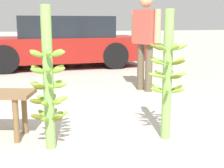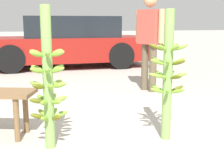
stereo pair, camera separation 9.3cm
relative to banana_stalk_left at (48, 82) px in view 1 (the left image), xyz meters
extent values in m
plane|color=#B2AA9E|center=(0.57, -0.33, -0.66)|extent=(80.00, 80.00, 0.00)
cylinder|color=#7AA851|center=(0.00, 0.00, 0.02)|extent=(0.10, 0.10, 1.37)
ellipsoid|color=#75A333|center=(0.10, 0.06, 0.27)|extent=(0.15, 0.11, 0.09)
ellipsoid|color=#75A333|center=(0.00, 0.11, 0.27)|extent=(0.05, 0.15, 0.09)
ellipsoid|color=#75A333|center=(-0.10, 0.06, 0.27)|extent=(0.15, 0.11, 0.09)
ellipsoid|color=#75A333|center=(-0.10, -0.06, 0.27)|extent=(0.15, 0.11, 0.09)
ellipsoid|color=#75A333|center=(0.00, -0.11, 0.27)|extent=(0.05, 0.15, 0.09)
ellipsoid|color=#75A333|center=(0.10, -0.06, 0.27)|extent=(0.15, 0.11, 0.09)
ellipsoid|color=#75A333|center=(-0.01, -0.11, 0.12)|extent=(0.06, 0.15, 0.09)
ellipsoid|color=#75A333|center=(0.09, -0.06, 0.12)|extent=(0.15, 0.12, 0.09)
ellipsoid|color=#75A333|center=(0.10, 0.05, 0.12)|extent=(0.15, 0.11, 0.09)
ellipsoid|color=#75A333|center=(0.01, 0.11, 0.12)|extent=(0.06, 0.15, 0.09)
ellipsoid|color=#75A333|center=(-0.09, 0.06, 0.12)|extent=(0.15, 0.12, 0.09)
ellipsoid|color=#75A333|center=(-0.10, -0.05, 0.12)|extent=(0.15, 0.11, 0.09)
ellipsoid|color=#75A333|center=(-0.10, 0.04, -0.03)|extent=(0.15, 0.10, 0.08)
ellipsoid|color=#545914|center=(-0.09, -0.07, -0.03)|extent=(0.15, 0.13, 0.08)
ellipsoid|color=#75A333|center=(0.01, -0.11, -0.03)|extent=(0.06, 0.15, 0.08)
ellipsoid|color=#75A333|center=(0.10, -0.04, -0.03)|extent=(0.15, 0.10, 0.08)
ellipsoid|color=#75A333|center=(0.09, 0.07, -0.03)|extent=(0.15, 0.13, 0.08)
ellipsoid|color=#75A333|center=(-0.01, 0.11, -0.03)|extent=(0.06, 0.15, 0.08)
ellipsoid|color=#75A333|center=(-0.05, -0.10, -0.18)|extent=(0.10, 0.15, 0.08)
ellipsoid|color=#75A333|center=(0.06, -0.09, -0.18)|extent=(0.12, 0.15, 0.08)
ellipsoid|color=#75A333|center=(0.11, 0.01, -0.18)|extent=(0.15, 0.06, 0.08)
ellipsoid|color=#75A333|center=(0.05, 0.10, -0.18)|extent=(0.10, 0.15, 0.08)
ellipsoid|color=#75A333|center=(-0.06, 0.09, -0.18)|extent=(0.12, 0.15, 0.08)
ellipsoid|color=#545914|center=(-0.11, -0.01, -0.18)|extent=(0.15, 0.06, 0.08)
ellipsoid|color=#75A333|center=(0.11, 0.00, -0.33)|extent=(0.15, 0.05, 0.09)
ellipsoid|color=#75A333|center=(0.05, 0.10, -0.33)|extent=(0.11, 0.15, 0.09)
ellipsoid|color=#75A333|center=(-0.06, 0.09, -0.33)|extent=(0.12, 0.15, 0.09)
ellipsoid|color=#545914|center=(-0.11, 0.00, -0.33)|extent=(0.15, 0.05, 0.09)
ellipsoid|color=#75A333|center=(-0.05, -0.10, -0.33)|extent=(0.11, 0.15, 0.09)
ellipsoid|color=#545914|center=(0.06, -0.09, -0.33)|extent=(0.12, 0.15, 0.09)
cylinder|color=#7AA851|center=(1.19, -0.07, 0.01)|extent=(0.10, 0.10, 1.34)
ellipsoid|color=#545914|center=(1.09, -0.02, 0.30)|extent=(0.16, 0.10, 0.09)
ellipsoid|color=#75A333|center=(1.10, -0.14, 0.30)|extent=(0.15, 0.13, 0.09)
ellipsoid|color=#75A333|center=(1.21, -0.19, 0.30)|extent=(0.06, 0.16, 0.09)
ellipsoid|color=#75A333|center=(1.30, -0.12, 0.30)|extent=(0.16, 0.10, 0.09)
ellipsoid|color=#75A333|center=(1.29, 0.00, 0.30)|extent=(0.15, 0.13, 0.09)
ellipsoid|color=#545914|center=(1.18, 0.05, 0.30)|extent=(0.06, 0.16, 0.09)
ellipsoid|color=#75A333|center=(1.14, -0.18, 0.16)|extent=(0.11, 0.16, 0.08)
ellipsoid|color=#545914|center=(1.26, -0.17, 0.16)|extent=(0.12, 0.15, 0.08)
ellipsoid|color=#75A333|center=(1.31, -0.06, 0.16)|extent=(0.16, 0.05, 0.08)
ellipsoid|color=#75A333|center=(1.25, 0.04, 0.16)|extent=(0.11, 0.16, 0.08)
ellipsoid|color=#75A333|center=(1.13, 0.03, 0.16)|extent=(0.12, 0.15, 0.08)
ellipsoid|color=#75A333|center=(1.08, -0.08, 0.16)|extent=(0.16, 0.05, 0.08)
ellipsoid|color=#75A333|center=(1.11, -0.16, 0.02)|extent=(0.14, 0.14, 0.07)
ellipsoid|color=#545914|center=(1.23, -0.18, 0.02)|extent=(0.08, 0.16, 0.07)
ellipsoid|color=#75A333|center=(1.31, -0.10, 0.02)|extent=(0.17, 0.07, 0.07)
ellipsoid|color=#75A333|center=(1.28, 0.02, 0.02)|extent=(0.14, 0.14, 0.07)
ellipsoid|color=#75A333|center=(1.16, 0.05, 0.02)|extent=(0.08, 0.16, 0.07)
ellipsoid|color=#75A333|center=(1.08, -0.04, 0.02)|extent=(0.17, 0.07, 0.07)
ellipsoid|color=#75A333|center=(1.08, -0.08, -0.13)|extent=(0.16, 0.06, 0.08)
ellipsoid|color=#75A333|center=(1.15, -0.18, -0.13)|extent=(0.10, 0.16, 0.08)
ellipsoid|color=#75A333|center=(1.27, -0.16, -0.13)|extent=(0.13, 0.15, 0.08)
ellipsoid|color=#545914|center=(1.31, -0.05, -0.13)|extent=(0.16, 0.06, 0.08)
ellipsoid|color=#75A333|center=(1.24, 0.04, -0.13)|extent=(0.10, 0.16, 0.08)
ellipsoid|color=#75A333|center=(1.12, 0.03, -0.13)|extent=(0.13, 0.15, 0.08)
cylinder|color=brown|center=(1.91, 2.09, -0.25)|extent=(0.16, 0.16, 0.83)
cylinder|color=brown|center=(1.84, 2.28, -0.25)|extent=(0.16, 0.16, 0.83)
cube|color=#BF4C3F|center=(1.88, 2.19, 0.47)|extent=(0.36, 0.49, 0.59)
cylinder|color=tan|center=(1.98, 1.93, 0.48)|extent=(0.14, 0.14, 0.56)
cylinder|color=tan|center=(1.77, 2.45, 0.48)|extent=(0.14, 0.14, 0.56)
sphere|color=tan|center=(1.88, 2.19, 0.91)|extent=(0.23, 0.23, 0.23)
cylinder|color=brown|center=(-0.23, 0.50, -0.43)|extent=(0.06, 0.06, 0.46)
cylinder|color=brown|center=(-0.32, 0.24, -0.43)|extent=(0.06, 0.06, 0.46)
cube|color=maroon|center=(0.75, 5.62, -0.16)|extent=(4.47, 1.76, 0.63)
cube|color=black|center=(0.93, 5.62, 0.43)|extent=(2.47, 1.60, 0.55)
cylinder|color=black|center=(-0.61, 4.83, -0.32)|extent=(0.69, 0.21, 0.69)
cylinder|color=black|center=(-0.64, 6.37, -0.32)|extent=(0.69, 0.21, 0.69)
cylinder|color=black|center=(2.14, 4.87, -0.32)|extent=(0.69, 0.21, 0.69)
cylinder|color=black|center=(2.12, 6.41, -0.32)|extent=(0.69, 0.21, 0.69)
camera|label=1|loc=(-0.24, -2.93, 0.55)|focal=50.00mm
camera|label=2|loc=(-0.15, -2.95, 0.55)|focal=50.00mm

